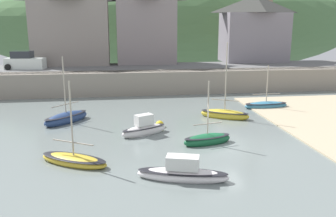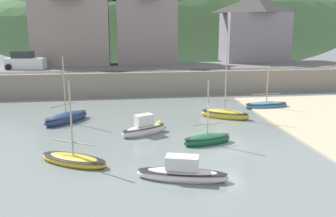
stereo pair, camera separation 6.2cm
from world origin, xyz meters
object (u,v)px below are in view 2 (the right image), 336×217
object	(u,v)px
waterfront_building_right	(255,28)
rowboat_small_beached	(182,173)
parked_car_near_slipway	(25,62)
waterfront_building_centre	(146,24)
sailboat_nearest_shore	(144,129)
sailboat_far_left	(207,139)
church_with_spire	(260,2)
fishing_boat_green	(225,114)
mooring_buoy	(160,125)
sailboat_tall_mast	(66,118)
motorboat_with_cabin	(74,160)
waterfront_building_left	(72,24)
sailboat_white_hull	(266,105)

from	to	relation	value
waterfront_building_right	rowboat_small_beached	world-z (taller)	waterfront_building_right
waterfront_building_right	parked_car_near_slipway	bearing A→B (deg)	-170.78
waterfront_building_centre	sailboat_nearest_shore	size ratio (longest dim) A/B	2.81
rowboat_small_beached	parked_car_near_slipway	xyz separation A→B (m)	(-12.85, 25.56, 2.88)
sailboat_nearest_shore	rowboat_small_beached	distance (m)	7.53
waterfront_building_centre	sailboat_far_left	distance (m)	26.10
church_with_spire	fishing_boat_green	bearing A→B (deg)	-116.54
church_with_spire	mooring_buoy	size ratio (longest dim) A/B	25.78
sailboat_tall_mast	motorboat_with_cabin	size ratio (longest dim) A/B	1.13
motorboat_with_cabin	waterfront_building_right	bearing A→B (deg)	84.48
sailboat_tall_mast	sailboat_nearest_shore	world-z (taller)	sailboat_tall_mast
sailboat_nearest_shore	sailboat_tall_mast	bearing A→B (deg)	117.25
sailboat_nearest_shore	waterfront_building_right	bearing A→B (deg)	26.94
waterfront_building_left	mooring_buoy	size ratio (longest dim) A/B	16.03
waterfront_building_centre	sailboat_far_left	world-z (taller)	waterfront_building_centre
church_with_spire	sailboat_far_left	size ratio (longest dim) A/B	3.70
fishing_boat_green	waterfront_building_left	bearing A→B (deg)	155.90
waterfront_building_left	rowboat_small_beached	xyz separation A→B (m)	(8.19, -30.06, -6.85)
sailboat_far_left	sailboat_white_hull	distance (m)	11.56
waterfront_building_centre	fishing_boat_green	xyz separation A→B (m)	(4.60, -19.15, -6.93)
sailboat_nearest_shore	fishing_boat_green	xyz separation A→B (m)	(6.61, 3.49, -0.08)
sailboat_white_hull	parked_car_near_slipway	bearing A→B (deg)	149.28
sailboat_white_hull	waterfront_building_centre	bearing A→B (deg)	116.09
sailboat_far_left	rowboat_small_beached	distance (m)	5.53
motorboat_with_cabin	waterfront_building_centre	bearing A→B (deg)	108.40
parked_car_near_slipway	sailboat_nearest_shore	bearing A→B (deg)	-51.03
church_with_spire	parked_car_near_slipway	distance (m)	31.75
waterfront_building_centre	sailboat_white_hull	bearing A→B (deg)	-60.57
church_with_spire	sailboat_far_left	world-z (taller)	church_with_spire
sailboat_white_hull	church_with_spire	bearing A→B (deg)	67.78
waterfront_building_left	parked_car_near_slipway	xyz separation A→B (m)	(-4.66, -4.50, -3.97)
church_with_spire	fishing_boat_green	size ratio (longest dim) A/B	2.50
sailboat_tall_mast	rowboat_small_beached	bearing A→B (deg)	-107.64
motorboat_with_cabin	fishing_boat_green	xyz separation A→B (m)	(10.70, 8.13, 0.08)
sailboat_nearest_shore	rowboat_small_beached	size ratio (longest dim) A/B	0.75
waterfront_building_left	fishing_boat_green	bearing A→B (deg)	-54.70
waterfront_building_centre	mooring_buoy	xyz separation A→B (m)	(-0.78, -21.00, -7.05)
motorboat_with_cabin	rowboat_small_beached	distance (m)	6.01
waterfront_building_centre	fishing_boat_green	size ratio (longest dim) A/B	1.57
waterfront_building_right	sailboat_nearest_shore	distance (m)	28.49
sailboat_nearest_shore	mooring_buoy	distance (m)	2.06
church_with_spire	waterfront_building_left	bearing A→B (deg)	-170.95
waterfront_building_right	sailboat_far_left	distance (m)	28.73
waterfront_building_right	motorboat_with_cabin	bearing A→B (deg)	-126.53
waterfront_building_left	sailboat_nearest_shore	size ratio (longest dim) A/B	2.79
sailboat_far_left	waterfront_building_centre	bearing A→B (deg)	79.52
waterfront_building_left	sailboat_nearest_shore	xyz separation A→B (m)	(6.94, -22.63, -6.80)
sailboat_far_left	sailboat_white_hull	xyz separation A→B (m)	(7.52, 8.79, -0.03)
church_with_spire	fishing_boat_green	distance (m)	27.71
sailboat_nearest_shore	church_with_spire	bearing A→B (deg)	28.10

